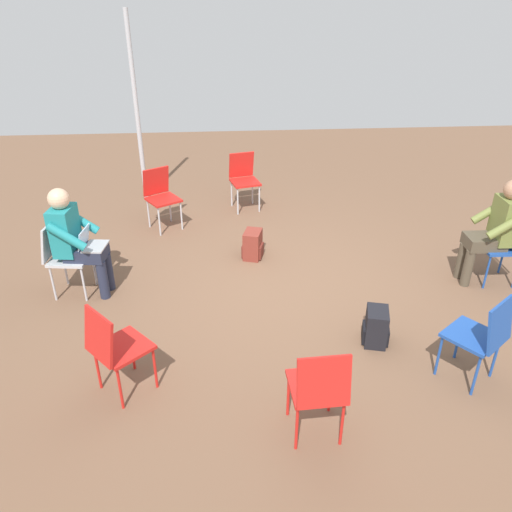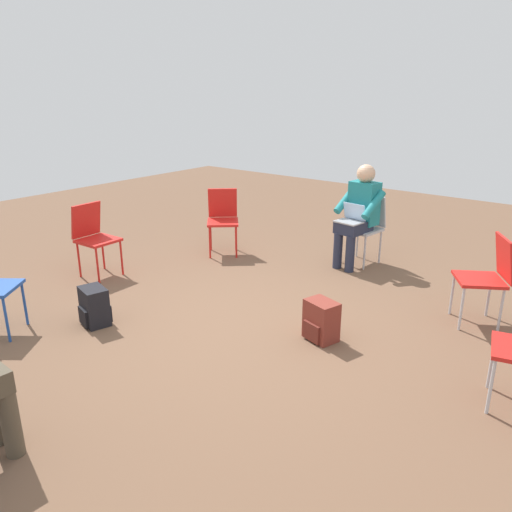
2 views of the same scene
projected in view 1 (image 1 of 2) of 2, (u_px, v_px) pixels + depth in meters
name	position (u px, v px, depth m)	size (l,w,h in m)	color
ground_plane	(281.00, 287.00, 5.72)	(14.11, 14.11, 0.00)	brown
chair_north	(507.00, 242.00, 5.63)	(0.42, 0.45, 0.85)	#1E4799
chair_east	(319.00, 387.00, 3.60)	(0.45, 0.42, 0.85)	red
chair_south	(63.00, 253.00, 5.41)	(0.45, 0.48, 0.85)	#B7B7BC
chair_northeast	(482.00, 334.00, 4.15)	(0.58, 0.57, 0.85)	#1E4799
chair_southeast	(114.00, 346.00, 4.02)	(0.58, 0.59, 0.85)	red
chair_west	(244.00, 177.00, 7.57)	(0.52, 0.48, 0.85)	red
chair_southwest	(161.00, 194.00, 6.94)	(0.58, 0.56, 0.85)	red
person_with_laptop	(75.00, 237.00, 5.31)	(0.54, 0.56, 1.24)	#23283D
person_in_olive	(496.00, 227.00, 5.53)	(0.51, 0.53, 1.24)	#4C4233
backpack_near_laptop_user	(376.00, 328.00, 4.78)	(0.32, 0.29, 0.36)	black
backpack_by_empty_chair	(253.00, 246.00, 6.29)	(0.32, 0.29, 0.36)	maroon
tent_pole_near	(137.00, 111.00, 7.48)	(0.07, 0.07, 2.79)	#B2B2B7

